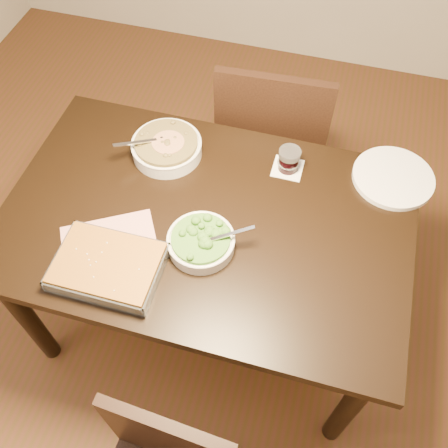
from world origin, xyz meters
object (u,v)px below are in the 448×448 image
at_px(table, 206,234).
at_px(chair_far, 272,138).
at_px(stew_bowl, 167,147).
at_px(dinner_plate, 393,178).
at_px(baking_dish, 108,266).
at_px(wine_tumbler, 289,159).
at_px(broccoli_bowl, 201,241).

xyz_separation_m(table, chair_far, (0.11, 0.64, -0.11)).
bearing_deg(stew_bowl, dinner_plate, 7.04).
distance_m(table, baking_dish, 0.38).
bearing_deg(dinner_plate, wine_tumbler, -172.07).
distance_m(stew_bowl, chair_far, 0.57).
bearing_deg(stew_bowl, baking_dish, -90.93).
height_order(broccoli_bowl, dinner_plate, broccoli_bowl).
bearing_deg(broccoli_bowl, baking_dish, -146.63).
relative_size(table, dinner_plate, 4.81).
relative_size(stew_bowl, broccoli_bowl, 1.08).
bearing_deg(broccoli_bowl, chair_far, 83.45).
relative_size(table, chair_far, 1.45).
relative_size(baking_dish, wine_tumbler, 3.74).
height_order(wine_tumbler, dinner_plate, wine_tumbler).
height_order(baking_dish, dinner_plate, baking_dish).
bearing_deg(dinner_plate, stew_bowl, -172.96).
xyz_separation_m(baking_dish, wine_tumbler, (0.46, 0.58, 0.02)).
relative_size(wine_tumbler, chair_far, 0.09).
bearing_deg(chair_far, broccoli_bowl, 80.21).
relative_size(broccoli_bowl, wine_tumbler, 2.72).
relative_size(broccoli_bowl, chair_far, 0.25).
height_order(stew_bowl, dinner_plate, stew_bowl).
relative_size(dinner_plate, chair_far, 0.30).
height_order(stew_bowl, chair_far, chair_far).
bearing_deg(table, chair_far, 80.53).
xyz_separation_m(baking_dish, dinner_plate, (0.83, 0.63, -0.02)).
xyz_separation_m(baking_dish, chair_far, (0.34, 0.92, -0.24)).
xyz_separation_m(stew_bowl, wine_tumbler, (0.45, 0.05, 0.01)).
height_order(table, stew_bowl, stew_bowl).
relative_size(stew_bowl, baking_dish, 0.78).
height_order(table, broccoli_bowl, broccoli_bowl).
distance_m(stew_bowl, wine_tumbler, 0.45).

